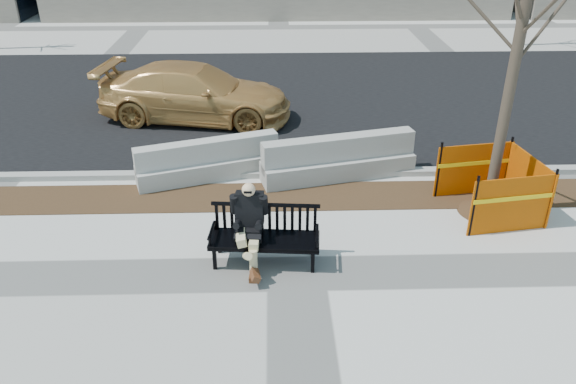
{
  "coord_description": "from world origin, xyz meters",
  "views": [
    {
      "loc": [
        -0.35,
        -7.51,
        5.48
      ],
      "look_at": [
        -0.11,
        0.93,
        0.99
      ],
      "focal_mm": 35.61,
      "sensor_mm": 36.0,
      "label": 1
    }
  ],
  "objects_px": {
    "seated_man": "(250,260)",
    "tree_fence": "(487,211)",
    "bench": "(265,262)",
    "sedan": "(197,119)",
    "jersey_barrier_right": "(338,177)",
    "jersey_barrier_left": "(209,177)"
  },
  "relations": [
    {
      "from": "seated_man",
      "to": "tree_fence",
      "type": "xyz_separation_m",
      "value": [
        4.51,
        1.49,
        0.0
      ]
    },
    {
      "from": "bench",
      "to": "sedan",
      "type": "bearing_deg",
      "value": 110.37
    },
    {
      "from": "bench",
      "to": "tree_fence",
      "type": "xyz_separation_m",
      "value": [
        4.26,
        1.56,
        0.0
      ]
    },
    {
      "from": "bench",
      "to": "seated_man",
      "type": "height_order",
      "value": "seated_man"
    },
    {
      "from": "seated_man",
      "to": "sedan",
      "type": "distance_m",
      "value": 6.87
    },
    {
      "from": "bench",
      "to": "tree_fence",
      "type": "distance_m",
      "value": 4.54
    },
    {
      "from": "tree_fence",
      "to": "sedan",
      "type": "height_order",
      "value": "tree_fence"
    },
    {
      "from": "bench",
      "to": "jersey_barrier_right",
      "type": "xyz_separation_m",
      "value": [
        1.55,
        3.13,
        0.0
      ]
    },
    {
      "from": "jersey_barrier_right",
      "to": "jersey_barrier_left",
      "type": "bearing_deg",
      "value": 164.99
    },
    {
      "from": "bench",
      "to": "seated_man",
      "type": "bearing_deg",
      "value": 168.91
    },
    {
      "from": "seated_man",
      "to": "sedan",
      "type": "xyz_separation_m",
      "value": [
        -1.62,
        6.67,
        0.0
      ]
    },
    {
      "from": "seated_man",
      "to": "jersey_barrier_left",
      "type": "xyz_separation_m",
      "value": [
        -0.97,
        3.11,
        0.0
      ]
    },
    {
      "from": "bench",
      "to": "jersey_barrier_left",
      "type": "height_order",
      "value": "bench"
    },
    {
      "from": "seated_man",
      "to": "tree_fence",
      "type": "distance_m",
      "value": 4.75
    },
    {
      "from": "bench",
      "to": "jersey_barrier_right",
      "type": "distance_m",
      "value": 3.49
    },
    {
      "from": "seated_man",
      "to": "jersey_barrier_right",
      "type": "relative_size",
      "value": 0.42
    },
    {
      "from": "tree_fence",
      "to": "jersey_barrier_right",
      "type": "relative_size",
      "value": 1.79
    },
    {
      "from": "bench",
      "to": "tree_fence",
      "type": "relative_size",
      "value": 0.31
    },
    {
      "from": "jersey_barrier_right",
      "to": "bench",
      "type": "bearing_deg",
      "value": -130.18
    },
    {
      "from": "sedan",
      "to": "jersey_barrier_left",
      "type": "xyz_separation_m",
      "value": [
        0.65,
        -3.56,
        0.0
      ]
    },
    {
      "from": "sedan",
      "to": "jersey_barrier_right",
      "type": "xyz_separation_m",
      "value": [
        3.42,
        -3.61,
        0.0
      ]
    },
    {
      "from": "jersey_barrier_left",
      "to": "jersey_barrier_right",
      "type": "distance_m",
      "value": 2.76
    }
  ]
}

